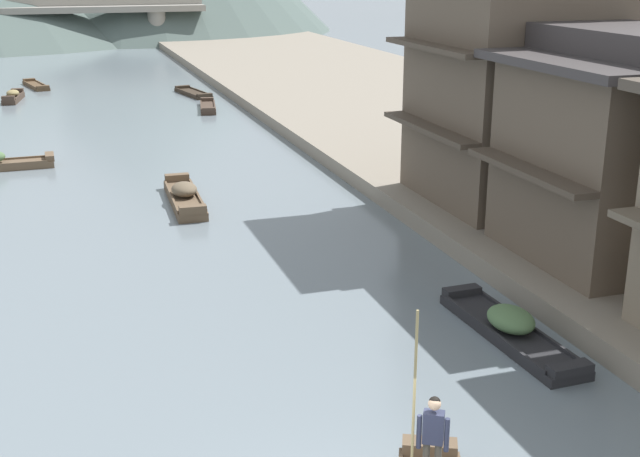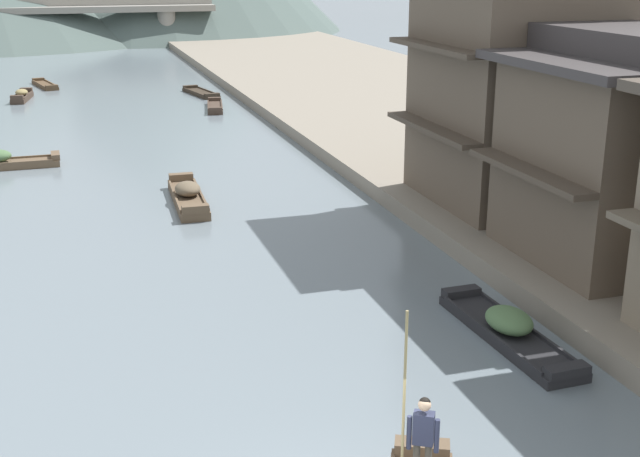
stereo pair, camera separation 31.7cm
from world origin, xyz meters
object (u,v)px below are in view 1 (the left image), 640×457
boat_moored_nearest (185,196)px  boat_midriver_upstream (193,93)px  boat_upstream_distant (208,107)px  house_waterfront_second (634,147)px  stone_bridge (82,16)px  boatman_person (432,432)px  boat_moored_third (510,328)px  boat_midriver_drifting (36,86)px  house_waterfront_tall (516,72)px  boat_moored_second (13,97)px

boat_moored_nearest → boat_midriver_upstream: bearing=79.5°
boat_upstream_distant → house_waterfront_second: bearing=-78.6°
boat_moored_nearest → boat_upstream_distant: boat_moored_nearest is taller
boat_upstream_distant → stone_bridge: stone_bridge is taller
boatman_person → boat_moored_third: 7.23m
boat_midriver_drifting → house_waterfront_second: size_ratio=0.64×
boat_upstream_distant → house_waterfront_tall: bearing=-76.2°
boatman_person → boat_moored_third: (4.63, 5.40, -1.30)m
boatman_person → house_waterfront_tall: (9.68, 14.29, 3.32)m
boatman_person → boat_moored_second: size_ratio=0.85×
boat_midriver_upstream → boat_upstream_distant: size_ratio=1.09×
boat_moored_nearest → boat_midriver_drifting: boat_moored_nearest is taller
boat_moored_nearest → stone_bridge: bearing=90.5°
boatman_person → boat_midriver_drifting: boatman_person is taller
boat_moored_nearest → boat_upstream_distant: 19.89m
house_waterfront_second → house_waterfront_tall: size_ratio=0.80×
boat_moored_nearest → boat_moored_third: 14.56m
boat_midriver_drifting → boat_upstream_distant: bearing=-52.4°
boat_moored_third → stone_bridge: 72.64m
boatman_person → boat_moored_second: 45.78m
boat_moored_second → boat_midriver_upstream: boat_moored_second is taller
boat_moored_second → house_waterfront_second: 40.78m
boatman_person → boat_midriver_drifting: size_ratio=0.68×
boat_moored_second → boat_midriver_upstream: bearing=-5.8°
boatman_person → stone_bridge: stone_bridge is taller
boatman_person → house_waterfront_tall: 17.58m
boat_moored_nearest → stone_bridge: (-0.47, 58.81, 2.77)m
boatman_person → boat_midriver_upstream: 44.25m
house_waterfront_second → boat_moored_nearest: bearing=134.9°
boatman_person → boat_moored_second: (-7.20, 45.19, -1.30)m
boat_midriver_drifting → boat_upstream_distant: boat_upstream_distant is taller
boat_midriver_drifting → boat_upstream_distant: 15.78m
boat_midriver_upstream → boat_midriver_drifting: bearing=145.3°
house_waterfront_second → house_waterfront_tall: bearing=91.5°
house_waterfront_second → house_waterfront_tall: (-0.16, 6.01, 1.29)m
boat_moored_third → boat_upstream_distant: bearing=91.5°
house_waterfront_tall → boat_midriver_upstream: bearing=101.0°
house_waterfront_tall → stone_bridge: house_waterfront_tall is taller
boat_midriver_drifting → house_waterfront_second: 45.47m
house_waterfront_second → stone_bridge: size_ratio=0.29×
boat_moored_third → boat_midriver_upstream: (-0.73, 38.65, -0.14)m
boat_upstream_distant → boatman_person: bearing=-95.6°
boat_moored_second → boat_midriver_drifting: 5.78m
boat_midriver_drifting → stone_bridge: size_ratio=0.18×
boat_moored_nearest → boat_moored_second: 27.03m
house_waterfront_second → boat_midriver_drifting: bearing=110.3°
boat_midriver_drifting → house_waterfront_tall: house_waterfront_tall is taller
boat_upstream_distant → boat_moored_nearest: bearing=-103.1°
boat_upstream_distant → stone_bridge: 39.86m
boat_midriver_upstream → boat_upstream_distant: (-0.13, -5.75, 0.02)m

